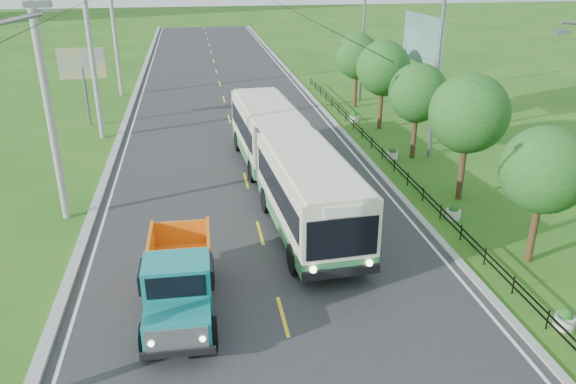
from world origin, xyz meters
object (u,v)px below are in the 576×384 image
object	(u,v)px
pole_far	(115,32)
streetlight_mid	(434,72)
tree_fourth	(418,96)
streetlight_far	(361,37)
billboard_left	(82,69)
planter_near	(453,212)
planter_front	(565,319)
tree_fifth	(383,70)
billboard_right	(422,46)
pole_mid	(93,57)
pole_near	(49,105)
tree_second	(543,173)
tree_back	(357,58)
planter_mid	(392,154)
bus	(286,157)
planter_far	(354,117)
dump_truck	(179,277)
tree_third	(468,117)

from	to	relation	value
pole_far	streetlight_mid	bearing A→B (deg)	-45.14
tree_fourth	streetlight_far	world-z (taller)	streetlight_far
billboard_left	planter_near	bearing A→B (deg)	-44.84
planter_front	planter_near	distance (m)	8.00
tree_fifth	tree_fourth	bearing A→B (deg)	-90.00
billboard_right	tree_fourth	bearing A→B (deg)	-112.64
planter_near	billboard_right	world-z (taller)	billboard_right
pole_mid	pole_far	bearing A→B (deg)	90.00
pole_near	streetlight_mid	xyz separation A→B (m)	(18.90, 5.00, -0.19)
tree_fifth	planter_front	bearing A→B (deg)	-93.25
tree_fourth	tree_fifth	distance (m)	6.01
pole_near	billboard_right	world-z (taller)	pole_near
pole_near	tree_second	bearing A→B (deg)	-20.74
pole_mid	tree_fourth	size ratio (longest dim) A/B	1.85
tree_fourth	billboard_right	bearing A→B (deg)	67.36
pole_far	pole_near	bearing A→B (deg)	-90.00
tree_back	tree_fifth	bearing A→B (deg)	-90.00
planter_mid	billboard_left	world-z (taller)	billboard_left
planter_front	tree_fourth	bearing A→B (deg)	85.55
pole_far	planter_mid	world-z (taller)	pole_far
tree_fourth	planter_near	bearing A→B (deg)	-98.77
tree_fifth	planter_front	distance (m)	22.46
pole_mid	streetlight_far	world-z (taller)	pole_mid
tree_second	bus	xyz separation A→B (m)	(-8.14, 7.58, -1.52)
streetlight_mid	planter_mid	xyz separation A→B (m)	(-2.04, -0.00, -4.62)
planter_far	billboard_left	size ratio (longest dim) A/B	0.13
tree_back	tree_second	bearing A→B (deg)	-90.00
tree_fifth	planter_front	world-z (taller)	tree_fifth
planter_front	dump_truck	distance (m)	12.18
streetlight_far	billboard_left	world-z (taller)	streetlight_far
bus	streetlight_far	bearing A→B (deg)	60.71
tree_fourth	tree_fifth	bearing A→B (deg)	90.00
streetlight_mid	dump_truck	bearing A→B (deg)	-136.40
planter_far	dump_truck	bearing A→B (deg)	-119.13
tree_second	tree_fourth	bearing A→B (deg)	90.00
tree_fifth	streetlight_far	world-z (taller)	streetlight_far
tree_fifth	billboard_left	bearing A→B (deg)	168.72
planter_front	bus	xyz separation A→B (m)	(-6.89, 11.72, 1.72)
planter_near	streetlight_mid	bearing A→B (deg)	75.68
planter_near	planter_mid	bearing A→B (deg)	90.00
pole_far	streetlight_mid	world-z (taller)	pole_far
pole_far	tree_back	distance (m)	19.43
planter_near	bus	world-z (taller)	bus
streetlight_mid	pole_mid	bearing A→B (deg)	159.68
pole_mid	planter_far	size ratio (longest dim) A/B	14.93
pole_far	billboard_left	xyz separation A→B (m)	(-1.24, -9.00, -1.23)
streetlight_far	pole_mid	bearing A→B (deg)	-159.68
streetlight_mid	tree_back	bearing A→B (deg)	93.70
tree_third	tree_fifth	world-z (taller)	tree_third
streetlight_mid	planter_front	world-z (taller)	streetlight_mid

